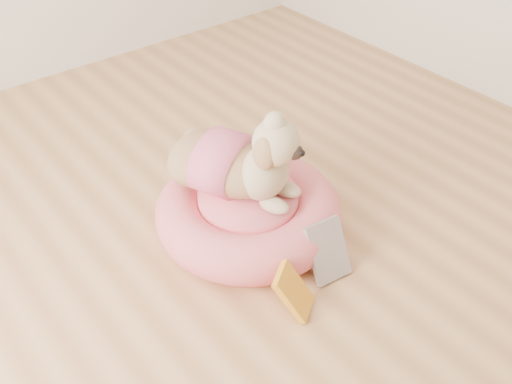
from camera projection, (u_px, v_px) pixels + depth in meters
floor at (267, 331)px, 1.94m from camera, size 4.50×4.50×0.00m
pet_bed at (248, 212)px, 2.29m from camera, size 0.75×0.75×0.19m
dog at (238, 147)px, 2.12m from camera, size 0.56×0.65×0.40m
book_yellow at (294, 292)px, 1.97m from camera, size 0.18×0.18×0.17m
book_white at (328, 251)px, 2.10m from camera, size 0.16×0.15×0.21m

